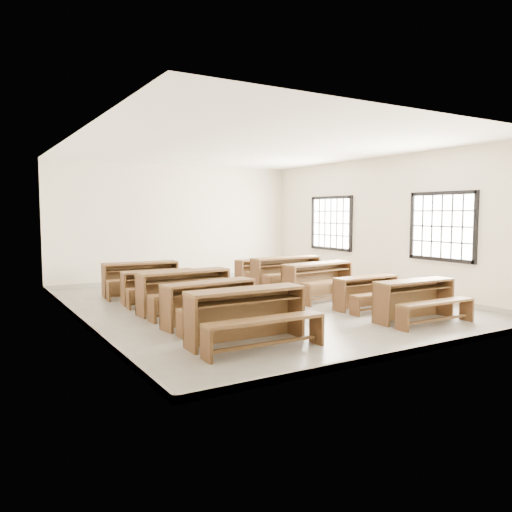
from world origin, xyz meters
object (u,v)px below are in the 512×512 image
desk_set_7 (319,278)px  desk_set_1 (211,300)px  desk_set_2 (185,288)px  desk_set_3 (159,284)px  desk_set_9 (261,269)px  desk_set_8 (287,271)px  desk_set_5 (416,297)px  desk_set_4 (141,276)px  desk_set_6 (368,290)px  desk_set_0 (248,312)px

desk_set_7 → desk_set_1: bearing=-166.5°
desk_set_1 → desk_set_2: (0.07, 1.24, 0.03)m
desk_set_3 → desk_set_7: size_ratio=0.85×
desk_set_9 → desk_set_7: bearing=-100.9°
desk_set_8 → desk_set_3: bearing=-176.8°
desk_set_8 → desk_set_9: (0.07, 1.32, -0.09)m
desk_set_5 → desk_set_9: (0.15, 5.41, -0.04)m
desk_set_3 → desk_set_9: bearing=27.5°
desk_set_1 → desk_set_4: bearing=84.2°
desk_set_4 → desk_set_9: size_ratio=1.14×
desk_set_3 → desk_set_9: 3.70m
desk_set_5 → desk_set_9: bearing=90.1°
desk_set_4 → desk_set_5: size_ratio=1.08×
desk_set_3 → desk_set_8: desk_set_8 is taller
desk_set_3 → desk_set_1: bearing=-85.5°
desk_set_6 → desk_set_9: size_ratio=0.93×
desk_set_0 → desk_set_4: bearing=90.8°
desk_set_4 → desk_set_3: bearing=-85.2°
desk_set_2 → desk_set_7: bearing=-3.9°
desk_set_1 → desk_set_8: (3.32, 2.58, 0.04)m
desk_set_9 → desk_set_1: bearing=-138.0°
desk_set_1 → desk_set_9: desk_set_1 is taller
desk_set_3 → desk_set_5: size_ratio=0.98×
desk_set_5 → desk_set_7: 2.67m
desk_set_4 → desk_set_8: (3.34, -1.01, 0.02)m
desk_set_8 → desk_set_0: bearing=-129.9°
desk_set_1 → desk_set_6: 3.29m
desk_set_7 → desk_set_5: bearing=-95.7°
desk_set_0 → desk_set_3: (0.05, 3.78, -0.07)m
desk_set_0 → desk_set_1: 1.33m
desk_set_2 → desk_set_3: 1.21m
desk_set_3 → desk_set_5: (3.24, -3.96, 0.02)m
desk_set_0 → desk_set_9: size_ratio=1.17×
desk_set_1 → desk_set_6: (3.28, -0.26, -0.06)m
desk_set_9 → desk_set_0: bearing=-130.4°
desk_set_5 → desk_set_8: 4.09m
desk_set_3 → desk_set_9: desk_set_3 is taller
desk_set_6 → desk_set_4: bearing=130.1°
desk_set_6 → desk_set_7: size_ratio=0.77×
desk_set_3 → desk_set_6: desk_set_3 is taller
desk_set_3 → desk_set_0: bearing=-86.5°
desk_set_9 → desk_set_5: bearing=-98.6°
desk_set_0 → desk_set_7: bearing=38.7°
desk_set_5 → desk_set_2: bearing=140.8°
desk_set_2 → desk_set_9: 4.26m
desk_set_0 → desk_set_8: same height
desk_set_6 → desk_set_3: bearing=140.0°
desk_set_0 → desk_set_1: size_ratio=1.04×
desk_set_2 → desk_set_4: (-0.09, 2.35, -0.02)m
desk_set_8 → desk_set_9: desk_set_8 is taller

